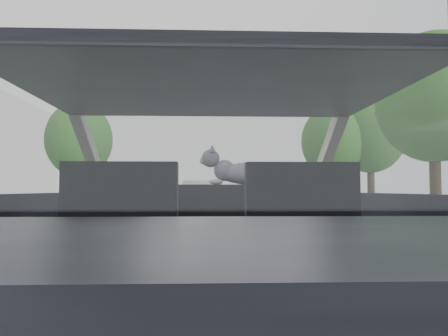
{
  "coord_description": "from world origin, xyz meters",
  "views": [
    {
      "loc": [
        -0.02,
        -2.33,
        0.97
      ],
      "look_at": [
        0.09,
        0.58,
        1.11
      ],
      "focal_mm": 35.0,
      "sensor_mm": 36.0,
      "label": 1
    }
  ],
  "objects": [
    {
      "name": "subject_car",
      "position": [
        0.0,
        0.0,
        0.72
      ],
      "size": [
        1.8,
        4.0,
        1.45
      ],
      "primitive_type": "cube",
      "color": "black",
      "rests_on": "ground"
    },
    {
      "name": "dashboard",
      "position": [
        0.0,
        0.62,
        0.85
      ],
      "size": [
        1.58,
        0.45,
        0.3
      ],
      "primitive_type": "cube",
      "color": "black",
      "rests_on": "subject_car"
    },
    {
      "name": "driver_seat",
      "position": [
        -0.4,
        -0.29,
        0.88
      ],
      "size": [
        0.5,
        0.72,
        0.42
      ],
      "primitive_type": "cube",
      "color": "black",
      "rests_on": "subject_car"
    },
    {
      "name": "passenger_seat",
      "position": [
        0.4,
        -0.29,
        0.88
      ],
      "size": [
        0.5,
        0.72,
        0.42
      ],
      "primitive_type": "cube",
      "color": "black",
      "rests_on": "subject_car"
    },
    {
      "name": "steering_wheel",
      "position": [
        -0.4,
        0.33,
        0.92
      ],
      "size": [
        0.36,
        0.36,
        0.04
      ],
      "primitive_type": "torus",
      "color": "black",
      "rests_on": "dashboard"
    },
    {
      "name": "cat",
      "position": [
        0.28,
        0.67,
        1.09
      ],
      "size": [
        0.62,
        0.23,
        0.27
      ],
      "primitive_type": "ellipsoid",
      "rotation": [
        0.0,
        0.0,
        -0.07
      ],
      "color": "#8B8C9F",
      "rests_on": "dashboard"
    },
    {
      "name": "guardrail",
      "position": [
        4.3,
        10.0,
        0.58
      ],
      "size": [
        0.05,
        90.0,
        0.32
      ],
      "primitive_type": "cube",
      "color": "gray",
      "rests_on": "ground"
    },
    {
      "name": "other_car",
      "position": [
        -0.53,
        23.24,
        0.74
      ],
      "size": [
        2.56,
        4.76,
        1.49
      ],
      "primitive_type": "imported",
      "rotation": [
        0.0,
        0.0,
        0.18
      ],
      "color": "silver",
      "rests_on": "ground"
    },
    {
      "name": "highway_sign",
      "position": [
        5.04,
        25.89,
        1.09
      ],
      "size": [
        0.31,
        0.87,
        2.18
      ],
      "primitive_type": "cube",
      "rotation": [
        0.0,
        0.0,
        -0.26
      ],
      "color": "#19532A",
      "rests_on": "ground"
    },
    {
      "name": "tree_1",
      "position": [
        10.92,
        18.1,
        4.17
      ],
      "size": [
        6.23,
        6.23,
        8.35
      ],
      "primitive_type": null,
      "rotation": [
        0.0,
        0.0,
        0.14
      ],
      "color": "#2D5F1B",
      "rests_on": "ground"
    },
    {
      "name": "tree_2",
      "position": [
        9.17,
        29.0,
        3.44
      ],
      "size": [
        5.21,
        5.21,
        6.88
      ],
      "primitive_type": null,
      "rotation": [
        0.0,
        0.0,
        0.16
      ],
      "color": "#2D5F1B",
      "rests_on": "ground"
    },
    {
      "name": "tree_3",
      "position": [
        12.14,
        29.46,
        4.01
      ],
      "size": [
        6.77,
        6.77,
        8.01
      ],
      "primitive_type": null,
      "rotation": [
        0.0,
        0.0,
        -0.35
      ],
      "color": "#2D5F1B",
      "rests_on": "ground"
    },
    {
      "name": "tree_6",
      "position": [
        -8.12,
        25.55,
        3.16
      ],
      "size": [
        5.13,
        5.13,
        6.33
      ],
      "primitive_type": null,
      "rotation": [
        0.0,
        0.0,
        -0.27
      ],
      "color": "#2D5F1B",
      "rests_on": "ground"
    }
  ]
}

